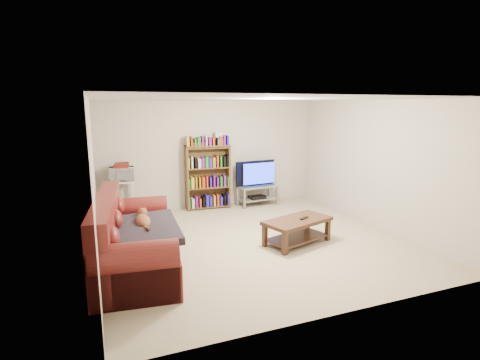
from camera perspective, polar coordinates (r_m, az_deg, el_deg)
name	(u,v)px	position (r m, az deg, el deg)	size (l,w,h in m)	color
floor	(254,240)	(6.57, 2.10, -9.17)	(5.00, 5.00, 0.00)	#C4B692
ceiling	(255,99)	(6.16, 2.26, 12.26)	(5.00, 5.00, 0.00)	white
wall_back	(211,154)	(8.58, -4.45, 3.91)	(5.00, 5.00, 0.00)	beige
wall_front	(347,211)	(4.13, 16.06, -4.50)	(5.00, 5.00, 0.00)	beige
wall_left	(94,183)	(5.76, -21.33, -0.45)	(5.00, 5.00, 0.00)	beige
wall_right	(374,164)	(7.59, 19.81, 2.31)	(5.00, 5.00, 0.00)	beige
sofa	(130,243)	(5.65, -16.43, -9.24)	(1.33, 2.55, 1.04)	maroon
blanket	(143,230)	(5.41, -14.53, -7.37)	(0.94, 1.22, 0.10)	#27222B
cat	(143,221)	(5.61, -14.57, -6.08)	(0.27, 0.67, 0.20)	brown
coffee_table	(297,226)	(6.41, 8.71, -7.02)	(1.29, 0.91, 0.42)	#3E2315
remote	(304,218)	(6.41, 9.74, -5.74)	(0.19, 0.05, 0.02)	black
tv_stand	(257,192)	(8.74, 2.64, -1.82)	(0.96, 0.50, 0.46)	#999EA3
television	(257,174)	(8.66, 2.67, 0.99)	(1.00, 0.13, 0.57)	black
dvd_player	(257,197)	(8.77, 2.63, -2.62)	(0.37, 0.26, 0.06)	black
bookshelf	(208,176)	(8.42, -4.92, 0.59)	(1.01, 0.36, 1.44)	brown
shelf_clutter	(211,140)	(8.35, -4.38, 6.06)	(0.74, 0.23, 0.28)	silver
microwave_stand	(123,194)	(8.07, -17.43, -2.05)	(0.53, 0.41, 0.79)	silver
microwave	(122,174)	(7.99, -17.60, 0.88)	(0.49, 0.33, 0.27)	silver
game_boxes	(121,166)	(7.96, -17.67, 2.01)	(0.29, 0.25, 0.05)	maroon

